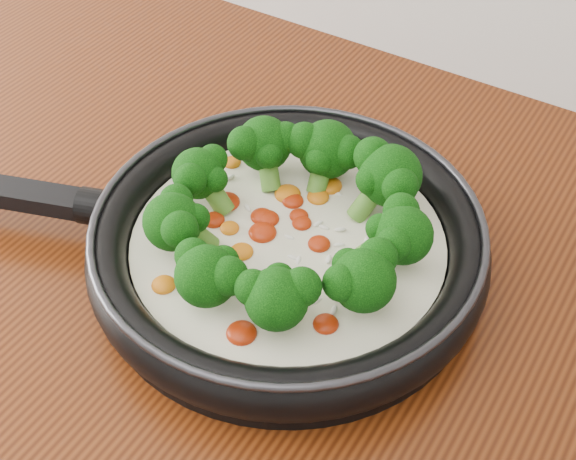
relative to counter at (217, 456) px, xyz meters
The scene contains 2 objects.
counter is the anchor object (origin of this frame).
skillet 0.50m from the counter, ahead, with size 0.60×0.46×0.10m.
Camera 1 is at (0.38, 0.68, 1.44)m, focal length 48.74 mm.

